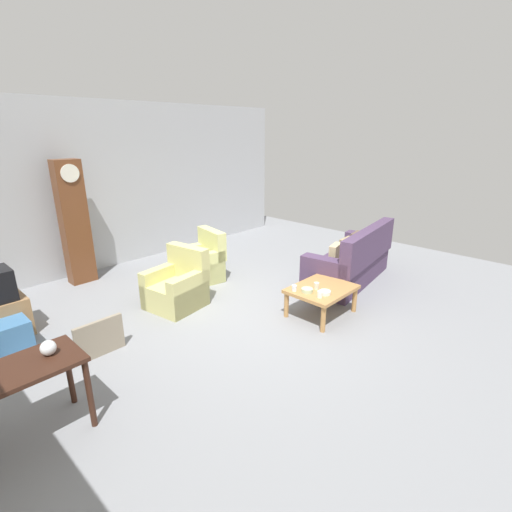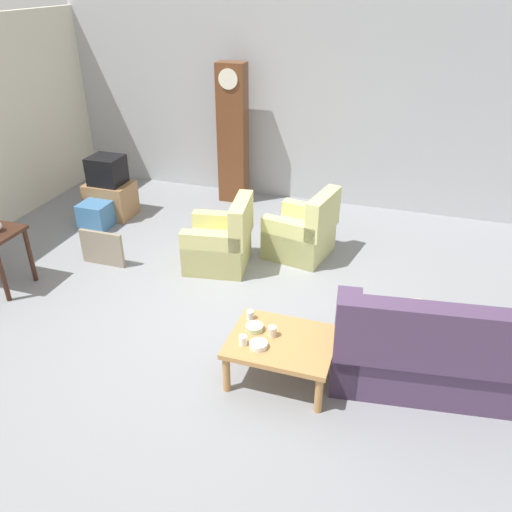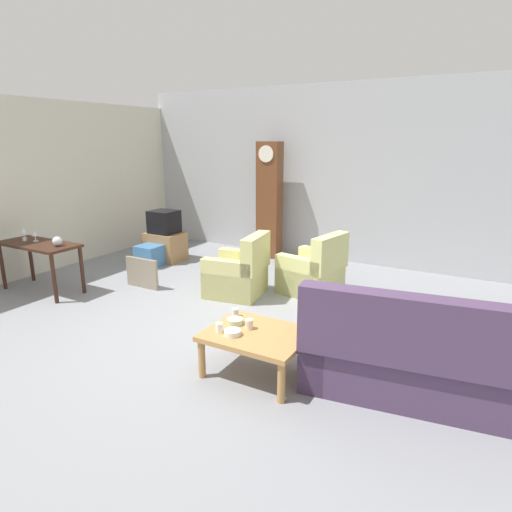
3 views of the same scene
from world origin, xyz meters
name	(u,v)px [view 1 (image 1 of 3)]	position (x,y,z in m)	size (l,w,h in m)	color
ground_plane	(250,312)	(0.00, 0.00, 0.00)	(10.40, 10.40, 0.00)	gray
garage_door_wall	(123,185)	(0.00, 3.60, 1.60)	(8.40, 0.16, 3.20)	#ADAFB5
couch_floral	(351,263)	(2.17, -0.45, 0.36)	(2.20, 1.16, 1.04)	#4C3856
armchair_olive_near	(177,288)	(-0.62, 1.00, 0.31)	(0.90, 0.87, 0.92)	#CCC67A
armchair_olive_far	(200,264)	(0.31, 1.61, 0.31)	(0.92, 0.90, 0.92)	#D4D584
coffee_table_wood	(322,291)	(0.70, -0.81, 0.37)	(0.96, 0.76, 0.43)	#B27F47
grandfather_clock	(74,223)	(-1.22, 3.13, 1.10)	(0.44, 0.30, 2.19)	brown
framed_picture_leaning	(100,338)	(-2.09, 0.54, 0.23)	(0.60, 0.05, 0.47)	gray
storage_box_blue	(10,336)	(-2.81, 1.50, 0.19)	(0.43, 0.41, 0.38)	teal
glass_dome_cloche	(48,348)	(-2.87, -0.29, 0.82)	(0.14, 0.14, 0.14)	silver
cup_white_porcelain	(320,294)	(0.38, -0.98, 0.48)	(0.07, 0.07, 0.09)	white
cup_blue_rimmed	(294,288)	(0.31, -0.59, 0.48)	(0.07, 0.07, 0.09)	silver
cup_cream_tall	(316,286)	(0.59, -0.78, 0.48)	(0.08, 0.08, 0.10)	beige
bowl_white_stacked	(325,292)	(0.52, -0.97, 0.46)	(0.16, 0.16, 0.05)	white
bowl_shallow_green	(307,290)	(0.41, -0.75, 0.46)	(0.17, 0.17, 0.06)	#B2C69E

